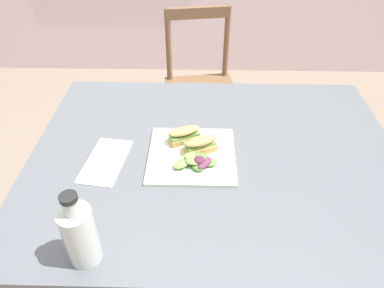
{
  "coord_description": "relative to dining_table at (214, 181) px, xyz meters",
  "views": [
    {
      "loc": [
        0.03,
        -0.89,
        1.5
      ],
      "look_at": [
        0.01,
        0.03,
        0.76
      ],
      "focal_mm": 33.35,
      "sensor_mm": 36.0,
      "label": 1
    }
  ],
  "objects": [
    {
      "name": "ground_plane",
      "position": [
        -0.08,
        0.0,
        -0.62
      ],
      "size": [
        8.43,
        8.43,
        0.0
      ],
      "primitive_type": "plane",
      "color": "#7A6B5B"
    },
    {
      "name": "dining_table",
      "position": [
        0.0,
        0.0,
        0.0
      ],
      "size": [
        1.22,
        0.95,
        0.74
      ],
      "color": "#51565B",
      "rests_on": "ground"
    },
    {
      "name": "chair_wooden_far",
      "position": [
        -0.05,
        0.94,
        -0.17
      ],
      "size": [
        0.46,
        0.46,
        0.87
      ],
      "color": "brown",
      "rests_on": "ground"
    },
    {
      "name": "plate_lunch",
      "position": [
        -0.08,
        -0.01,
        0.13
      ],
      "size": [
        0.28,
        0.28,
        0.01
      ],
      "primitive_type": "cube",
      "color": "beige",
      "rests_on": "dining_table"
    },
    {
      "name": "sandwich_half_front",
      "position": [
        -0.05,
        0.01,
        0.16
      ],
      "size": [
        0.11,
        0.09,
        0.06
      ],
      "color": "tan",
      "rests_on": "plate_lunch"
    },
    {
      "name": "sandwich_half_back",
      "position": [
        -0.1,
        0.06,
        0.16
      ],
      "size": [
        0.11,
        0.09,
        0.06
      ],
      "color": "tan",
      "rests_on": "plate_lunch"
    },
    {
      "name": "salad_mixed_greens",
      "position": [
        -0.06,
        -0.06,
        0.15
      ],
      "size": [
        0.15,
        0.08,
        0.03
      ],
      "color": "#518438",
      "rests_on": "plate_lunch"
    },
    {
      "name": "napkin_folded",
      "position": [
        -0.35,
        -0.04,
        0.12
      ],
      "size": [
        0.15,
        0.24,
        0.0
      ],
      "primitive_type": "cube",
      "rotation": [
        0.0,
        0.0,
        -0.14
      ],
      "color": "silver",
      "rests_on": "dining_table"
    },
    {
      "name": "fork_on_napkin",
      "position": [
        -0.35,
        -0.03,
        0.13
      ],
      "size": [
        0.03,
        0.19,
        0.0
      ],
      "color": "silver",
      "rests_on": "napkin_folded"
    },
    {
      "name": "bottle_cold_brew",
      "position": [
        -0.33,
        -0.39,
        0.2
      ],
      "size": [
        0.08,
        0.08,
        0.22
      ],
      "color": "black",
      "rests_on": "dining_table"
    }
  ]
}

